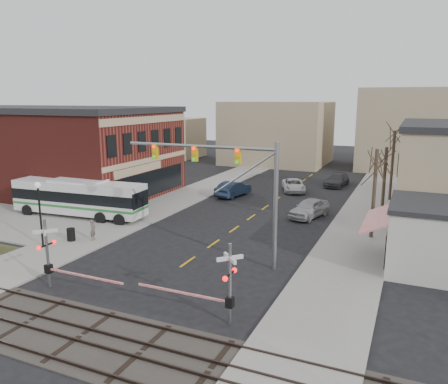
{
  "coord_description": "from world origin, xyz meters",
  "views": [
    {
      "loc": [
        13.07,
        -21.74,
        10.48
      ],
      "look_at": [
        -0.06,
        8.07,
        3.5
      ],
      "focal_mm": 35.0,
      "sensor_mm": 36.0,
      "label": 1
    }
  ],
  "objects_px": {
    "transit_bus": "(79,197)",
    "traffic_signal_mast": "(232,175)",
    "car_d": "(337,180)",
    "pedestrian_near": "(93,230)",
    "rr_crossing_west": "(53,255)",
    "trash_bin": "(71,234)",
    "car_a": "(309,208)",
    "car_b": "(233,189)",
    "car_c": "(294,185)",
    "pedestrian_far": "(116,212)",
    "street_lamp": "(39,201)",
    "rr_crossing_east": "(222,284)"
  },
  "relations": [
    {
      "from": "car_c",
      "to": "car_d",
      "type": "xyz_separation_m",
      "value": [
        4.04,
        5.2,
        0.04
      ]
    },
    {
      "from": "rr_crossing_east",
      "to": "trash_bin",
      "type": "xyz_separation_m",
      "value": [
        -15.11,
        6.34,
        -1.38
      ]
    },
    {
      "from": "pedestrian_near",
      "to": "car_a",
      "type": "bearing_deg",
      "value": -60.67
    },
    {
      "from": "car_a",
      "to": "car_d",
      "type": "relative_size",
      "value": 0.94
    },
    {
      "from": "street_lamp",
      "to": "car_d",
      "type": "distance_m",
      "value": 35.15
    },
    {
      "from": "transit_bus",
      "to": "street_lamp",
      "type": "height_order",
      "value": "street_lamp"
    },
    {
      "from": "transit_bus",
      "to": "street_lamp",
      "type": "relative_size",
      "value": 2.73
    },
    {
      "from": "trash_bin",
      "to": "car_a",
      "type": "distance_m",
      "value": 20.33
    },
    {
      "from": "trash_bin",
      "to": "rr_crossing_west",
      "type": "bearing_deg",
      "value": -53.12
    },
    {
      "from": "rr_crossing_west",
      "to": "car_b",
      "type": "distance_m",
      "value": 26.0
    },
    {
      "from": "trash_bin",
      "to": "pedestrian_far",
      "type": "distance_m",
      "value": 5.37
    },
    {
      "from": "traffic_signal_mast",
      "to": "car_c",
      "type": "bearing_deg",
      "value": 95.17
    },
    {
      "from": "car_d",
      "to": "pedestrian_far",
      "type": "bearing_deg",
      "value": -114.21
    },
    {
      "from": "pedestrian_near",
      "to": "pedestrian_far",
      "type": "bearing_deg",
      "value": 1.27
    },
    {
      "from": "trash_bin",
      "to": "car_d",
      "type": "distance_m",
      "value": 33.05
    },
    {
      "from": "street_lamp",
      "to": "car_a",
      "type": "relative_size",
      "value": 0.95
    },
    {
      "from": "street_lamp",
      "to": "car_b",
      "type": "distance_m",
      "value": 22.05
    },
    {
      "from": "traffic_signal_mast",
      "to": "pedestrian_near",
      "type": "relative_size",
      "value": 6.76
    },
    {
      "from": "street_lamp",
      "to": "pedestrian_far",
      "type": "xyz_separation_m",
      "value": [
        1.07,
        7.04,
        -2.36
      ]
    },
    {
      "from": "traffic_signal_mast",
      "to": "car_c",
      "type": "xyz_separation_m",
      "value": [
        -2.12,
        23.45,
        -5.06
      ]
    },
    {
      "from": "car_d",
      "to": "pedestrian_far",
      "type": "xyz_separation_m",
      "value": [
        -14.46,
        -24.37,
        0.3
      ]
    },
    {
      "from": "street_lamp",
      "to": "pedestrian_near",
      "type": "height_order",
      "value": "street_lamp"
    },
    {
      "from": "trash_bin",
      "to": "pedestrian_far",
      "type": "height_order",
      "value": "pedestrian_far"
    },
    {
      "from": "trash_bin",
      "to": "car_c",
      "type": "relative_size",
      "value": 0.18
    },
    {
      "from": "transit_bus",
      "to": "traffic_signal_mast",
      "type": "xyz_separation_m",
      "value": [
        16.92,
        -4.79,
        3.94
      ]
    },
    {
      "from": "car_d",
      "to": "transit_bus",
      "type": "bearing_deg",
      "value": -121.82
    },
    {
      "from": "traffic_signal_mast",
      "to": "street_lamp",
      "type": "height_order",
      "value": "traffic_signal_mast"
    },
    {
      "from": "car_a",
      "to": "pedestrian_far",
      "type": "bearing_deg",
      "value": -133.12
    },
    {
      "from": "rr_crossing_east",
      "to": "pedestrian_far",
      "type": "height_order",
      "value": "rr_crossing_east"
    },
    {
      "from": "trash_bin",
      "to": "car_a",
      "type": "height_order",
      "value": "car_a"
    },
    {
      "from": "rr_crossing_west",
      "to": "pedestrian_far",
      "type": "bearing_deg",
      "value": 112.62
    },
    {
      "from": "car_b",
      "to": "car_c",
      "type": "relative_size",
      "value": 0.99
    },
    {
      "from": "transit_bus",
      "to": "trash_bin",
      "type": "bearing_deg",
      "value": -53.2
    },
    {
      "from": "traffic_signal_mast",
      "to": "pedestrian_near",
      "type": "bearing_deg",
      "value": -178.57
    },
    {
      "from": "trash_bin",
      "to": "pedestrian_far",
      "type": "relative_size",
      "value": 0.5
    },
    {
      "from": "car_b",
      "to": "traffic_signal_mast",
      "type": "bearing_deg",
      "value": 122.36
    },
    {
      "from": "rr_crossing_west",
      "to": "car_c",
      "type": "relative_size",
      "value": 1.1
    },
    {
      "from": "trash_bin",
      "to": "car_d",
      "type": "bearing_deg",
      "value": 64.07
    },
    {
      "from": "trash_bin",
      "to": "car_b",
      "type": "relative_size",
      "value": 0.19
    },
    {
      "from": "rr_crossing_east",
      "to": "pedestrian_far",
      "type": "bearing_deg",
      "value": 142.29
    },
    {
      "from": "pedestrian_far",
      "to": "rr_crossing_west",
      "type": "bearing_deg",
      "value": -96.88
    },
    {
      "from": "car_b",
      "to": "car_d",
      "type": "height_order",
      "value": "car_b"
    },
    {
      "from": "street_lamp",
      "to": "trash_bin",
      "type": "distance_m",
      "value": 3.47
    },
    {
      "from": "transit_bus",
      "to": "traffic_signal_mast",
      "type": "height_order",
      "value": "traffic_signal_mast"
    },
    {
      "from": "trash_bin",
      "to": "pedestrian_near",
      "type": "xyz_separation_m",
      "value": [
        1.39,
        0.8,
        0.31
      ]
    },
    {
      "from": "car_d",
      "to": "traffic_signal_mast",
      "type": "bearing_deg",
      "value": -87.36
    },
    {
      "from": "pedestrian_near",
      "to": "pedestrian_far",
      "type": "relative_size",
      "value": 0.84
    },
    {
      "from": "car_b",
      "to": "transit_bus",
      "type": "bearing_deg",
      "value": 65.02
    },
    {
      "from": "rr_crossing_west",
      "to": "trash_bin",
      "type": "xyz_separation_m",
      "value": [
        -4.99,
        6.65,
        -1.38
      ]
    },
    {
      "from": "transit_bus",
      "to": "pedestrian_near",
      "type": "xyz_separation_m",
      "value": [
        5.78,
        -5.06,
        -0.92
      ]
    }
  ]
}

